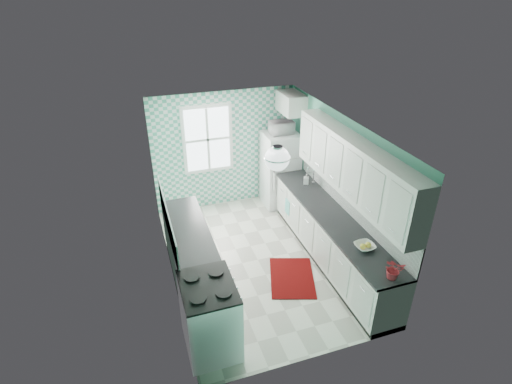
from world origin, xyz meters
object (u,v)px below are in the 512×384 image
object	(u,v)px
fridge	(280,170)
sink	(305,186)
microwave	(281,127)
potted_plant	(394,269)
ceiling_light	(277,158)
stove	(210,315)
fruit_bowl	(365,246)

from	to	relation	value
fridge	sink	world-z (taller)	fridge
microwave	fridge	bearing A→B (deg)	54.18
potted_plant	sink	bearing A→B (deg)	89.92
ceiling_light	fridge	xyz separation A→B (m)	(1.11, 2.58, -1.51)
fridge	sink	xyz separation A→B (m)	(0.09, -1.05, 0.11)
stove	microwave	xyz separation A→B (m)	(2.31, 3.33, 1.22)
stove	sink	size ratio (longest dim) A/B	1.97
fridge	potted_plant	size ratio (longest dim) A/B	5.66
fruit_bowl	fridge	bearing A→B (deg)	91.64
ceiling_light	microwave	distance (m)	2.87
sink	microwave	xyz separation A→B (m)	(-0.09, 1.05, 0.83)
stove	sink	xyz separation A→B (m)	(2.40, 2.29, 0.39)
ceiling_light	fruit_bowl	size ratio (longest dim) A/B	1.20
fruit_bowl	potted_plant	distance (m)	0.69
stove	fridge	bearing A→B (deg)	52.69
ceiling_light	sink	distance (m)	2.40
sink	potted_plant	distance (m)	2.80
fruit_bowl	microwave	size ratio (longest dim) A/B	0.61
stove	potted_plant	distance (m)	2.51
potted_plant	microwave	bearing A→B (deg)	91.34
fridge	sink	size ratio (longest dim) A/B	3.07
microwave	stove	bearing A→B (deg)	55.42
fridge	stove	size ratio (longest dim) A/B	1.56
fridge	microwave	world-z (taller)	microwave
ceiling_light	microwave	size ratio (longest dim) A/B	0.73
fridge	stove	bearing A→B (deg)	-125.17
ceiling_light	potted_plant	xyz separation A→B (m)	(1.20, -1.26, -1.24)
ceiling_light	fruit_bowl	distance (m)	1.89
potted_plant	microwave	distance (m)	3.90
sink	fruit_bowl	world-z (taller)	sink
potted_plant	microwave	size ratio (longest dim) A/B	0.60
potted_plant	fridge	bearing A→B (deg)	91.35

